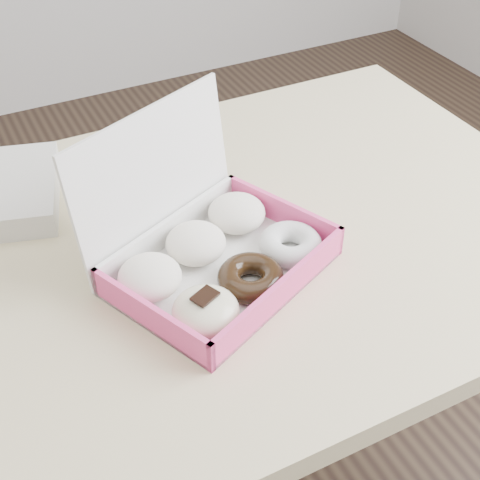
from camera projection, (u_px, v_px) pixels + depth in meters
name	position (u px, v px, depth m)	size (l,w,h in m)	color
table	(215.00, 274.00, 1.10)	(1.20, 0.80, 0.75)	#CFBC88
donut_box	(212.00, 252.00, 0.97)	(0.38, 0.36, 0.22)	white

